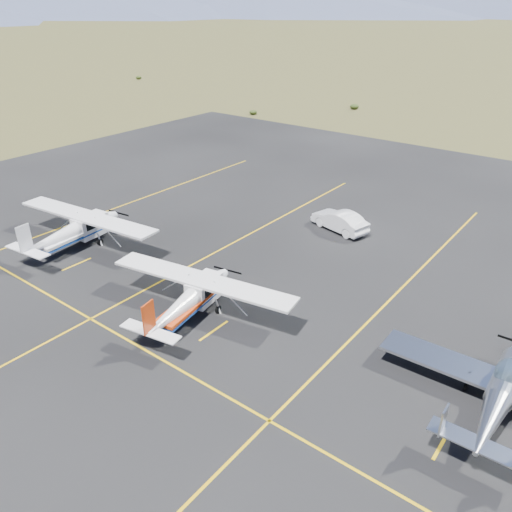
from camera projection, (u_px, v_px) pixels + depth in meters
ground at (387, 361)px, 21.83m from camera, size 1600.00×1600.00×0.00m
apron at (260, 307)px, 25.63m from camera, size 72.00×72.00×0.02m
aircraft_low_wing at (502, 390)px, 18.70m from camera, size 7.03×9.83×2.14m
aircraft_cessna at (191, 298)px, 24.31m from camera, size 6.21×10.19×2.57m
aircraft_plain at (74, 230)px, 31.27m from camera, size 6.63×11.01×2.78m
sedan at (340, 221)px, 33.90m from camera, size 2.45×4.42×1.38m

